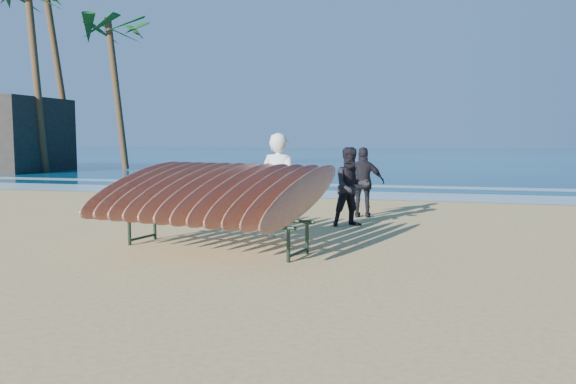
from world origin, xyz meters
name	(u,v)px	position (x,y,z in m)	size (l,w,h in m)	color
ground	(274,263)	(0.00, 0.00, 0.00)	(120.00, 120.00, 0.00)	tan
ocean	(417,155)	(0.00, 55.00, 0.01)	(160.00, 160.00, 0.00)	navy
foam_near	(363,195)	(0.00, 10.00, 0.01)	(160.00, 160.00, 0.00)	white
foam_far	(376,186)	(0.00, 13.50, 0.01)	(160.00, 160.00, 0.00)	white
surfboard_rack	(214,192)	(-1.19, 0.70, 0.93)	(3.65, 3.35, 1.53)	#1C2E23
person_white	(279,186)	(-0.47, 1.92, 0.94)	(0.68, 0.45, 1.88)	white
person_dark_a	(351,187)	(0.55, 3.69, 0.80)	(0.78, 0.61, 1.61)	black
person_dark_b	(364,182)	(0.63, 5.04, 0.79)	(0.93, 0.39, 1.59)	black
palm_mid	(115,32)	(-15.04, 20.32, 7.62)	(5.20, 5.20, 8.47)	brown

